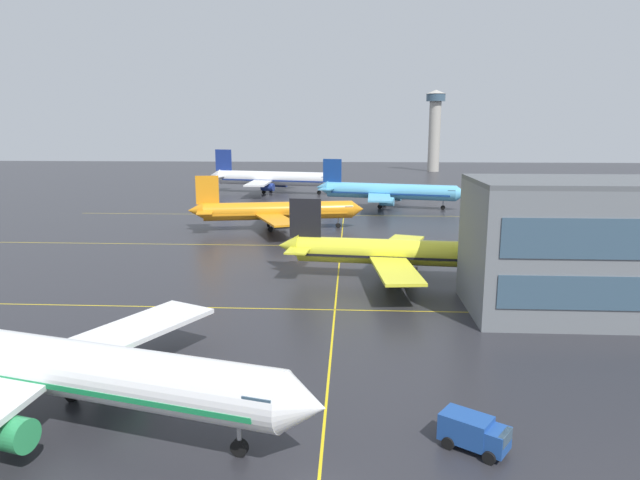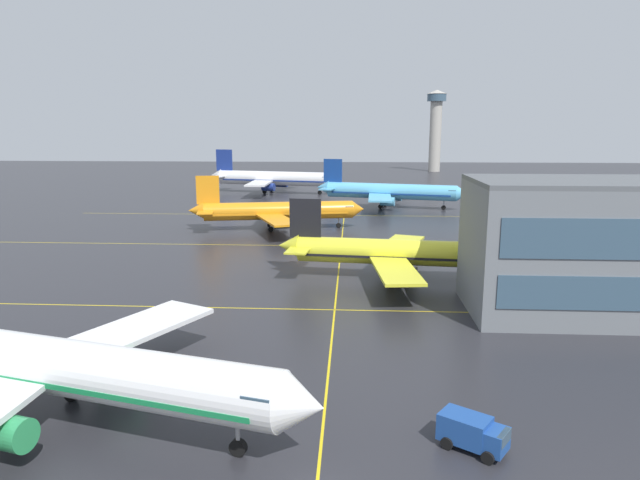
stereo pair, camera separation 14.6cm
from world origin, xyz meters
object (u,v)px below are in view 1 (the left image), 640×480
(airliner_third_row, at_px, (276,211))
(airliner_far_left_stand, at_px, (388,191))
(airliner_front_gate, at_px, (57,367))
(airliner_second_row, at_px, (401,253))
(airliner_far_right_stand, at_px, (272,178))
(control_tower, at_px, (435,124))
(service_truck_red_van, at_px, (474,432))

(airliner_third_row, relative_size, airliner_far_left_stand, 0.91)
(airliner_front_gate, xyz_separation_m, airliner_second_row, (26.03, 38.00, -0.40))
(airliner_third_row, bearing_deg, airliner_far_right_stand, 98.80)
(control_tower, bearing_deg, airliner_third_row, -108.85)
(airliner_second_row, height_order, control_tower, control_tower)
(airliner_front_gate, distance_m, control_tower, 232.04)
(airliner_second_row, bearing_deg, service_truck_red_van, -88.33)
(airliner_third_row, height_order, airliner_far_left_stand, airliner_far_left_stand)
(airliner_far_left_stand, height_order, service_truck_red_van, airliner_far_left_stand)
(airliner_far_left_stand, bearing_deg, airliner_second_row, -92.16)
(service_truck_red_van, height_order, control_tower, control_tower)
(airliner_front_gate, height_order, airliner_third_row, airliner_front_gate)
(airliner_front_gate, xyz_separation_m, control_tower, (56.47, 224.42, 17.04))
(airliner_front_gate, xyz_separation_m, service_truck_red_van, (27.19, -1.85, -2.77))
(airliner_far_right_stand, xyz_separation_m, service_truck_red_van, (31.82, -137.04, -3.25))
(airliner_third_row, bearing_deg, airliner_second_row, -59.23)
(airliner_far_right_stand, bearing_deg, airliner_third_row, -81.20)
(airliner_second_row, bearing_deg, airliner_far_right_stand, 107.51)
(airliner_front_gate, xyz_separation_m, airliner_far_left_stand, (28.57, 105.44, 0.08))
(airliner_third_row, xyz_separation_m, control_tower, (51.55, 150.97, 17.34))
(airliner_far_right_stand, bearing_deg, airliner_second_row, -72.49)
(airliner_front_gate, relative_size, control_tower, 1.02)
(airliner_front_gate, relative_size, airliner_third_row, 1.08)
(airliner_front_gate, height_order, airliner_far_right_stand, airliner_far_right_stand)
(airliner_third_row, distance_m, airliner_far_left_stand, 39.79)
(airliner_second_row, bearing_deg, airliner_front_gate, -124.41)
(airliner_third_row, bearing_deg, service_truck_red_van, -73.53)
(airliner_front_gate, relative_size, airliner_second_row, 1.10)
(airliner_far_left_stand, relative_size, control_tower, 1.04)
(airliner_front_gate, relative_size, service_truck_red_van, 8.29)
(airliner_second_row, xyz_separation_m, airliner_far_left_stand, (2.55, 67.45, 0.48))
(airliner_second_row, relative_size, airliner_far_right_stand, 0.81)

